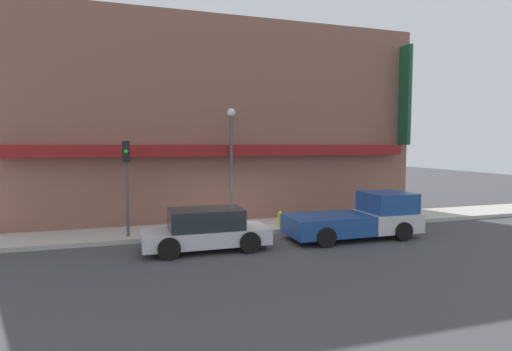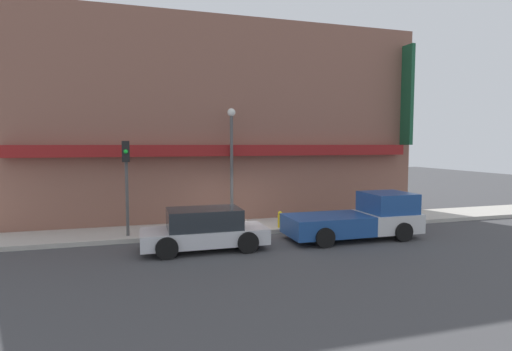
% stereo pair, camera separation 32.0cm
% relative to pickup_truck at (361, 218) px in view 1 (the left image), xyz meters
% --- Properties ---
extents(ground_plane, '(80.00, 80.00, 0.00)m').
position_rel_pickup_truck_xyz_m(ground_plane, '(-4.51, 1.65, -0.78)').
color(ground_plane, '#424244').
extents(sidewalk, '(36.00, 2.56, 0.18)m').
position_rel_pickup_truck_xyz_m(sidewalk, '(-4.51, 2.93, -0.70)').
color(sidewalk, '#B7B2A8').
rests_on(sidewalk, ground).
extents(building, '(19.80, 3.80, 9.58)m').
position_rel_pickup_truck_xyz_m(building, '(-4.50, 5.69, 4.00)').
color(building, brown).
rests_on(building, ground).
extents(pickup_truck, '(5.34, 2.21, 1.78)m').
position_rel_pickup_truck_xyz_m(pickup_truck, '(0.00, 0.00, 0.00)').
color(pickup_truck, silver).
rests_on(pickup_truck, ground).
extents(parked_car, '(4.40, 1.98, 1.47)m').
position_rel_pickup_truck_xyz_m(parked_car, '(-6.25, 0.00, -0.07)').
color(parked_car, silver).
rests_on(parked_car, ground).
extents(fire_hydrant, '(0.20, 0.20, 0.70)m').
position_rel_pickup_truck_xyz_m(fire_hydrant, '(-2.68, 2.00, -0.26)').
color(fire_hydrant, yellow).
rests_on(fire_hydrant, sidewalk).
extents(street_lamp, '(0.36, 0.36, 5.13)m').
position_rel_pickup_truck_xyz_m(street_lamp, '(-4.48, 3.36, 2.63)').
color(street_lamp, '#4C4C4C').
rests_on(street_lamp, sidewalk).
extents(traffic_light, '(0.28, 0.42, 3.68)m').
position_rel_pickup_truck_xyz_m(traffic_light, '(-8.89, 2.15, 1.92)').
color(traffic_light, '#4C4C4C').
rests_on(traffic_light, sidewalk).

